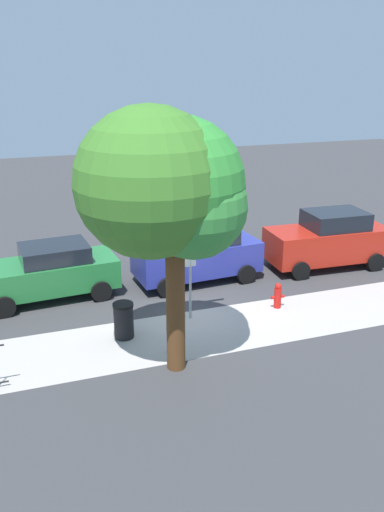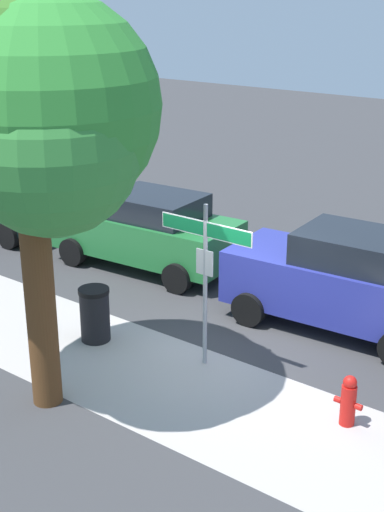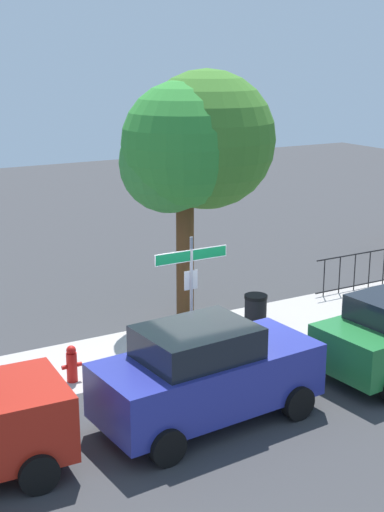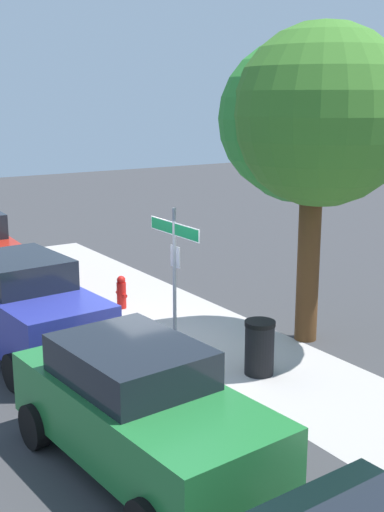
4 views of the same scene
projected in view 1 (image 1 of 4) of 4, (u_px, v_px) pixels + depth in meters
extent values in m
plane|color=#38383A|center=(184.00, 312.00, 15.72)|extent=(60.00, 60.00, 0.00)
cube|color=#ABA39E|center=(126.00, 344.00, 13.94)|extent=(24.00, 2.60, 0.00)
cylinder|color=#9EA0A5|center=(190.00, 273.00, 14.92)|extent=(0.07, 0.07, 2.75)
cube|color=#0F723D|center=(190.00, 240.00, 14.59)|extent=(1.70, 0.02, 0.22)
cube|color=white|center=(190.00, 240.00, 14.59)|extent=(1.73, 0.02, 0.25)
cube|color=silver|center=(190.00, 259.00, 14.75)|extent=(0.32, 0.02, 0.42)
cylinder|color=brown|center=(176.00, 311.00, 12.39)|extent=(0.44, 0.44, 2.97)
sphere|color=#368938|center=(194.00, 206.00, 11.70)|extent=(2.38, 2.38, 2.38)
sphere|color=#3D7927|center=(150.00, 183.00, 11.45)|extent=(3.32, 3.32, 3.32)
sphere|color=#318B32|center=(178.00, 184.00, 11.70)|extent=(2.99, 2.99, 2.99)
cube|color=#B12114|center=(327.00, 243.00, 18.98)|extent=(4.34, 1.94, 1.10)
cube|color=black|center=(336.00, 220.00, 18.76)|extent=(2.12, 1.62, 0.60)
cylinder|color=black|center=(300.00, 271.00, 17.99)|extent=(0.65, 0.25, 0.64)
cylinder|color=black|center=(278.00, 254.00, 19.56)|extent=(0.65, 0.25, 0.64)
cylinder|color=black|center=(375.00, 262.00, 18.77)|extent=(0.65, 0.25, 0.64)
cylinder|color=black|center=(348.00, 247.00, 20.34)|extent=(0.65, 0.25, 0.64)
cube|color=navy|center=(197.00, 257.00, 17.76)|extent=(4.22, 1.98, 0.99)
cube|color=black|center=(204.00, 234.00, 17.58)|extent=(2.07, 1.63, 0.55)
cylinder|color=black|center=(167.00, 287.00, 16.67)|extent=(0.65, 0.26, 0.64)
cylinder|color=black|center=(149.00, 269.00, 18.15)|extent=(0.65, 0.26, 0.64)
cylinder|color=black|center=(246.00, 274.00, 17.70)|extent=(0.65, 0.26, 0.64)
cylinder|color=black|center=(223.00, 258.00, 19.18)|extent=(0.65, 0.26, 0.64)
cube|color=#226F33|center=(48.00, 275.00, 16.45)|extent=(4.28, 2.04, 0.88)
cube|color=black|center=(54.00, 253.00, 16.31)|extent=(2.11, 1.67, 0.50)
cylinder|color=black|center=(4.00, 307.00, 15.32)|extent=(0.65, 0.27, 0.64)
cylinder|color=black|center=(101.00, 291.00, 16.38)|extent=(0.65, 0.27, 0.64)
cylinder|color=black|center=(88.00, 272.00, 17.87)|extent=(0.65, 0.27, 0.64)
cylinder|color=red|center=(278.00, 298.00, 15.93)|extent=(0.22, 0.22, 0.62)
sphere|color=red|center=(278.00, 286.00, 15.81)|extent=(0.20, 0.20, 0.20)
cylinder|color=red|center=(282.00, 296.00, 15.97)|extent=(0.10, 0.09, 0.09)
cylinder|color=red|center=(273.00, 298.00, 15.87)|extent=(0.10, 0.09, 0.09)
cylinder|color=black|center=(124.00, 322.00, 14.16)|extent=(0.52, 0.52, 0.90)
cylinder|color=black|center=(123.00, 305.00, 13.99)|extent=(0.55, 0.55, 0.08)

